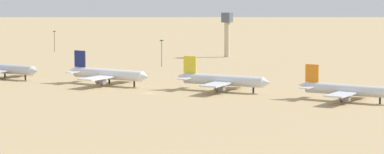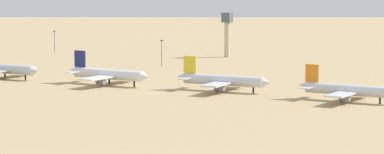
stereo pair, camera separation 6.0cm
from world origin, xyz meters
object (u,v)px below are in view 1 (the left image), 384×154
parked_jet_orange_5 (347,90)px  parked_jet_navy_3 (108,74)px  parked_jet_teal_2 (3,69)px  light_pole_east (162,51)px  control_tower (227,30)px  parked_jet_yellow_4 (222,80)px  light_pole_west (54,39)px

parked_jet_orange_5 → parked_jet_navy_3: bearing=-176.8°
parked_jet_teal_2 → light_pole_east: 89.22m
parked_jet_navy_3 → control_tower: bearing=98.8°
parked_jet_yellow_4 → parked_jet_orange_5: bearing=-6.5°
parked_jet_yellow_4 → light_pole_east: parked_jet_yellow_4 is taller
parked_jet_navy_3 → parked_jet_yellow_4: size_ratio=1.03×
parked_jet_yellow_4 → parked_jet_orange_5: size_ratio=1.04×
parked_jet_teal_2 → parked_jet_yellow_4: (109.67, 3.60, 0.04)m
parked_jet_yellow_4 → light_pole_west: 213.96m
parked_jet_orange_5 → control_tower: 188.22m
parked_jet_yellow_4 → control_tower: bearing=113.7°
parked_jet_teal_2 → control_tower: size_ratio=1.63×
parked_jet_orange_5 → light_pole_east: bearing=151.5°
parked_jet_navy_3 → parked_jet_yellow_4: 53.65m
parked_jet_orange_5 → control_tower: (-116.75, 147.22, 11.08)m
parked_jet_navy_3 → control_tower: control_tower is taller
parked_jet_yellow_4 → light_pole_west: (-172.30, 126.83, 2.95)m
parked_jet_navy_3 → light_pole_east: 80.49m
parked_jet_navy_3 → parked_jet_yellow_4: parked_jet_navy_3 is taller
parked_jet_teal_2 → light_pole_west: bearing=120.6°
parked_jet_teal_2 → light_pole_west: parked_jet_teal_2 is taller
parked_jet_yellow_4 → parked_jet_orange_5: 55.00m
parked_jet_yellow_4 → parked_jet_navy_3: bearing=-177.2°
parked_jet_teal_2 → light_pole_east: bearing=68.3°
light_pole_west → parked_jet_teal_2: bearing=-64.3°
parked_jet_orange_5 → parked_jet_yellow_4: bearing=178.6°
light_pole_west → control_tower: bearing=7.4°
parked_jet_teal_2 → parked_jet_yellow_4: parked_jet_yellow_4 is taller
parked_jet_teal_2 → parked_jet_navy_3: 56.09m
light_pole_east → parked_jet_teal_2: bearing=-116.6°
parked_jet_yellow_4 → light_pole_west: bearing=143.6°
parked_jet_yellow_4 → light_pole_east: size_ratio=3.03×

